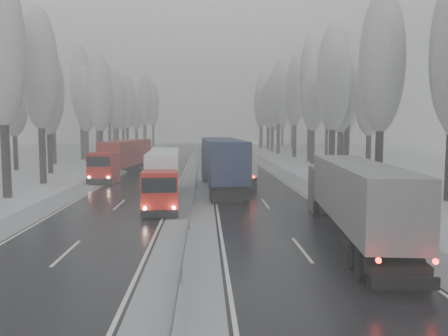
{
  "coord_description": "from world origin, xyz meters",
  "views": [
    {
      "loc": [
        0.87,
        -19.12,
        5.56
      ],
      "look_at": [
        2.46,
        16.56,
        2.2
      ],
      "focal_mm": 35.0,
      "sensor_mm": 36.0,
      "label": 1
    }
  ],
  "objects": [
    {
      "name": "tree_76",
      "position": [
        -14.05,
        108.72,
        11.95
      ],
      "size": [
        3.6,
        3.6,
        18.55
      ],
      "color": "black",
      "rests_on": "ground"
    },
    {
      "name": "box_truck_distant",
      "position": [
        5.82,
        80.67,
        1.55
      ],
      "size": [
        2.73,
        8.2,
        3.04
      ],
      "rotation": [
        0.0,
        0.0,
        -0.03
      ],
      "color": "#B2B4BA",
      "rests_on": "ground"
    },
    {
      "name": "tree_68",
      "position": [
        -16.58,
        69.11,
        10.75
      ],
      "size": [
        3.6,
        3.6,
        16.65
      ],
      "color": "black",
      "rests_on": "ground"
    },
    {
      "name": "tree_62",
      "position": [
        -13.94,
        43.73,
        10.36
      ],
      "size": [
        3.6,
        3.6,
        16.04
      ],
      "color": "black",
      "rests_on": "ground"
    },
    {
      "name": "tree_79",
      "position": [
        -20.33,
        119.31,
        11.01
      ],
      "size": [
        3.6,
        3.6,
        17.07
      ],
      "color": "black",
      "rests_on": "ground"
    },
    {
      "name": "tree_78",
      "position": [
        -17.56,
        115.31,
        12.59
      ],
      "size": [
        3.6,
        3.6,
        19.55
      ],
      "color": "black",
      "rests_on": "ground"
    },
    {
      "name": "truck_red_red",
      "position": [
        -8.19,
        30.3,
        2.35
      ],
      "size": [
        4.32,
        15.81,
        4.02
      ],
      "rotation": [
        0.0,
        0.0,
        -0.12
      ],
      "color": "#A31009",
      "rests_on": "ground"
    },
    {
      "name": "tree_39",
      "position": [
        21.55,
        120.73,
        10.45
      ],
      "size": [
        3.6,
        3.6,
        16.19
      ],
      "color": "black",
      "rests_on": "ground"
    },
    {
      "name": "tree_32",
      "position": [
        16.63,
        89.21,
        11.18
      ],
      "size": [
        3.6,
        3.6,
        17.33
      ],
      "color": "black",
      "rests_on": "ground"
    },
    {
      "name": "tree_35",
      "position": [
        24.94,
        100.32,
        11.77
      ],
      "size": [
        3.6,
        3.6,
        18.25
      ],
      "color": "black",
      "rests_on": "ground"
    },
    {
      "name": "truck_cream_box",
      "position": [
        4.95,
        24.99,
        2.44
      ],
      "size": [
        4.47,
        16.42,
        4.18
      ],
      "rotation": [
        0.0,
        0.0,
        -0.12
      ],
      "color": "#B4AD9F",
      "rests_on": "ground"
    },
    {
      "name": "carriageway_left",
      "position": [
        -5.25,
        30.0,
        0.01
      ],
      "size": [
        7.5,
        200.0,
        0.03
      ],
      "primitive_type": "cube",
      "color": "black",
      "rests_on": "ground"
    },
    {
      "name": "tree_34",
      "position": [
        15.73,
        96.32,
        11.37
      ],
      "size": [
        3.6,
        3.6,
        17.63
      ],
      "color": "black",
      "rests_on": "ground"
    },
    {
      "name": "tree_19",
      "position": [
        20.02,
        31.03,
        9.42
      ],
      "size": [
        3.6,
        3.6,
        14.57
      ],
      "color": "black",
      "rests_on": "ground"
    },
    {
      "name": "tree_20",
      "position": [
        17.9,
        35.17,
        10.14
      ],
      "size": [
        3.6,
        3.6,
        15.71
      ],
      "color": "black",
      "rests_on": "ground"
    },
    {
      "name": "tree_71",
      "position": [
        -21.09,
        83.19,
        12.63
      ],
      "size": [
        3.6,
        3.6,
        19.61
      ],
      "color": "black",
      "rests_on": "ground"
    },
    {
      "name": "tree_66",
      "position": [
        -18.16,
        62.35,
        9.84
      ],
      "size": [
        3.6,
        3.6,
        15.23
      ],
      "color": "black",
      "rests_on": "ground"
    },
    {
      "name": "median_slush",
      "position": [
        0.0,
        30.0,
        0.02
      ],
      "size": [
        3.0,
        200.0,
        0.04
      ],
      "primitive_type": "cube",
      "color": "#95989C",
      "rests_on": "ground"
    },
    {
      "name": "tree_30",
      "position": [
        16.56,
        81.7,
        11.52
      ],
      "size": [
        3.6,
        3.6,
        17.86
      ],
      "color": "black",
      "rests_on": "ground"
    },
    {
      "name": "tree_23",
      "position": [
        23.31,
        49.6,
        8.77
      ],
      "size": [
        3.6,
        3.6,
        13.55
      ],
      "color": "black",
      "rests_on": "ground"
    },
    {
      "name": "tree_21",
      "position": [
        20.12,
        39.17,
        12.0
      ],
      "size": [
        3.6,
        3.6,
        18.62
      ],
      "color": "black",
      "rests_on": "ground"
    },
    {
      "name": "tree_36",
      "position": [
        17.04,
        106.16,
        13.02
      ],
      "size": [
        3.6,
        3.6,
        20.23
      ],
      "color": "black",
      "rests_on": "ground"
    },
    {
      "name": "tree_56",
      "position": [
        -14.71,
        15.7,
        11.68
      ],
      "size": [
        3.6,
        3.6,
        18.12
      ],
      "color": "black",
      "rests_on": "ground"
    },
    {
      "name": "tree_26",
      "position": [
        17.56,
        61.27,
        12.1
      ],
      "size": [
        3.6,
        3.6,
        18.78
      ],
      "color": "black",
      "rests_on": "ground"
    },
    {
      "name": "tree_38",
      "position": [
        18.73,
        116.73,
        11.59
      ],
      "size": [
        3.6,
        3.6,
        17.97
      ],
      "color": "black",
      "rests_on": "ground"
    },
    {
      "name": "tree_16",
      "position": [
        15.04,
        15.67,
        10.67
      ],
      "size": [
        3.6,
        3.6,
        16.53
      ],
      "color": "black",
      "rests_on": "ground"
    },
    {
      "name": "tree_61",
      "position": [
        -23.52,
        38.2,
        9.02
      ],
      "size": [
        3.6,
        3.6,
        13.95
      ],
      "color": "black",
      "rests_on": "ground"
    },
    {
      "name": "tree_29",
      "position": [
        23.71,
        75.95,
        11.67
      ],
      "size": [
        3.6,
        3.6,
        18.11
      ],
      "color": "black",
      "rests_on": "ground"
    },
    {
      "name": "tree_63",
      "position": [
        -21.85,
        47.73,
        10.89
      ],
      "size": [
        3.6,
        3.6,
        16.88
      ],
      "color": "black",
      "rests_on": "ground"
    },
    {
      "name": "carriageway_right",
      "position": [
        5.25,
        30.0,
        0.01
      ],
      "size": [
        7.5,
        200.0,
        0.03
      ],
      "primitive_type": "cube",
      "color": "black",
      "rests_on": "ground"
    },
    {
      "name": "tree_67",
      "position": [
        -19.54,
        66.35,
        11.03
      ],
      "size": [
        3.6,
        3.6,
        17.09
      ],
      "color": "black",
      "rests_on": "ground"
    },
    {
      "name": "tree_74",
      "position": [
        -15.07,
        99.33,
        12.67
      ],
      "size": [
        3.6,
        3.6,
        19.68
      ],
      "color": "black",
      "rests_on": "ground"
    },
    {
      "name": "tree_65",
      "position": [
        -20.05,
        56.71,
        12.55
      ],
      "size": [
        3.6,
        3.6,
        19.48
      ],
      "color": "black",
      "rests_on": "ground"
    },
    {
      "name": "tree_75",
      "position": [
        -24.2,
        103.33,
        11.99
      ],
      "size": [
        3.6,
        3.6,
        18.6
      ],
      "color": "black",
      "rests_on": "ground"
    },
    {
      "name": "median_guardrail",
      "position": [
        0.0,
        29.99,
        0.6
      ],
      "size": [
        0.12,
        200.0,
        0.76
      ],
      "color": "slate",
      "rests_on": "ground"
    },
    {
      "name": "tree_27",
      "position": [
        24.72,
        65.27,
        11.36
      ],
      "size": [
        3.6,
        3.6,
        17.62
      ],
      "color": "black",
      "rests_on": "ground"
    },
    {
      "name": "tree_37",
      "position": [
        24.02,
        110.16,
        10.56
      ],
      "size": [
        3.6,
        3.6,
        16.37
      ],
      "color": "black",
      "rests_on": "ground"
    },
    {
      "name": "tree_58",
      "position": [
        -15.13,
        24.57,
        11.1
      ],
      "size": [
        3.6,
        3.6,
        17.21
      ],
      "color": "black",
      "rests_on": "ground"
    },
    {
      "name": "tree_24",
      "position": [
        17.9,
        51.02,
        13.19
      ],
      "size": [
        3.6,
        3.6,
        20.49
      ],
      "color": "black",
      "rests_on": "ground"
    },
    {
      "name": "tree_22",
      "position": [
        17.02,
        45.6,
        10.24
      ],
      "size": [
        3.6,
        3.6,
        15.86
      ],
      "color": "black",
      "rests_on": "ground"
    },
    {
      "name": "shoulder_left",
      "position": [
        -10.2,
        30.0,
        0.02
      ],
      "size": [
        2.4,
        200.0,
        0.04
      ],
      "primitive_type": "cube",
      "color": "#95989C",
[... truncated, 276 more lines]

